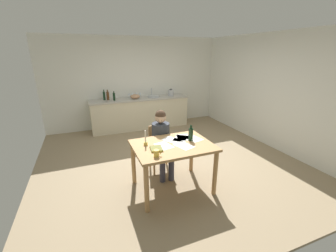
{
  "coord_description": "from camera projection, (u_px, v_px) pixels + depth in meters",
  "views": [
    {
      "loc": [
        -1.54,
        -3.83,
        2.16
      ],
      "look_at": [
        -0.12,
        -0.27,
        0.85
      ],
      "focal_mm": 23.16,
      "sensor_mm": 36.0,
      "label": 1
    }
  ],
  "objects": [
    {
      "name": "wall_right",
      "position": [
        271.0,
        91.0,
        5.1
      ],
      "size": [
        0.12,
        5.2,
        2.6
      ],
      "primitive_type": "cube",
      "color": "silver",
      "rests_on": "ground"
    },
    {
      "name": "ground_plane",
      "position": [
        168.0,
        160.0,
        4.61
      ],
      "size": [
        5.2,
        5.2,
        0.04
      ],
      "primitive_type": "cube",
      "color": "#937F60"
    },
    {
      "name": "wine_glass_back_left",
      "position": [
        132.0,
        94.0,
        6.32
      ],
      "size": [
        0.07,
        0.07,
        0.15
      ],
      "color": "silver",
      "rests_on": "kitchen_counter"
    },
    {
      "name": "chair_at_table",
      "position": [
        160.0,
        146.0,
        4.11
      ],
      "size": [
        0.43,
        0.43,
        0.85
      ],
      "color": "tan",
      "rests_on": "ground"
    },
    {
      "name": "paper_bill",
      "position": [
        181.0,
        138.0,
        3.63
      ],
      "size": [
        0.35,
        0.36,
        0.0
      ],
      "primitive_type": "cube",
      "rotation": [
        0.0,
        0.0,
        -0.67
      ],
      "color": "white",
      "rests_on": "dining_table"
    },
    {
      "name": "coffee_mug",
      "position": [
        157.0,
        153.0,
        2.98
      ],
      "size": [
        0.11,
        0.08,
        0.1
      ],
      "color": "#F2CC4C",
      "rests_on": "dining_table"
    },
    {
      "name": "person_seated",
      "position": [
        162.0,
        139.0,
        3.91
      ],
      "size": [
        0.34,
        0.61,
        1.19
      ],
      "color": "#333842",
      "rests_on": "ground"
    },
    {
      "name": "kitchen_counter",
      "position": [
        140.0,
        113.0,
        6.43
      ],
      "size": [
        2.84,
        0.64,
        0.9
      ],
      "color": "beige",
      "rests_on": "ground"
    },
    {
      "name": "dining_table",
      "position": [
        173.0,
        151.0,
        3.42
      ],
      "size": [
        1.23,
        0.91,
        0.79
      ],
      "color": "tan",
      "rests_on": "ground"
    },
    {
      "name": "paper_receipt",
      "position": [
        184.0,
        146.0,
        3.34
      ],
      "size": [
        0.3,
        0.35,
        0.0
      ],
      "primitive_type": "cube",
      "rotation": [
        0.0,
        0.0,
        0.34
      ],
      "color": "white",
      "rests_on": "dining_table"
    },
    {
      "name": "bottle_wine_red",
      "position": [
        114.0,
        97.0,
        5.93
      ],
      "size": [
        0.06,
        0.06,
        0.26
      ],
      "color": "black",
      "rests_on": "kitchen_counter"
    },
    {
      "name": "wine_glass_near_sink",
      "position": [
        140.0,
        93.0,
        6.4
      ],
      "size": [
        0.07,
        0.07,
        0.15
      ],
      "color": "silver",
      "rests_on": "kitchen_counter"
    },
    {
      "name": "bottle_vinegar",
      "position": [
        108.0,
        96.0,
        5.98
      ],
      "size": [
        0.07,
        0.07,
        0.28
      ],
      "color": "#593319",
      "rests_on": "kitchen_counter"
    },
    {
      "name": "book_magazine",
      "position": [
        156.0,
        149.0,
        3.21
      ],
      "size": [
        0.2,
        0.23,
        0.03
      ],
      "primitive_type": "cube",
      "rotation": [
        0.0,
        0.0,
        -0.15
      ],
      "color": "olive",
      "rests_on": "dining_table"
    },
    {
      "name": "sink_unit",
      "position": [
        153.0,
        96.0,
        6.43
      ],
      "size": [
        0.36,
        0.36,
        0.24
      ],
      "color": "#B2B7BC",
      "rests_on": "kitchen_counter"
    },
    {
      "name": "stovetop_kettle",
      "position": [
        171.0,
        92.0,
        6.6
      ],
      "size": [
        0.18,
        0.18,
        0.22
      ],
      "color": "#B7BABF",
      "rests_on": "kitchen_counter"
    },
    {
      "name": "wine_glass_by_kettle",
      "position": [
        136.0,
        94.0,
        6.36
      ],
      "size": [
        0.07,
        0.07,
        0.15
      ],
      "color": "silver",
      "rests_on": "kitchen_counter"
    },
    {
      "name": "candlestick",
      "position": [
        146.0,
        141.0,
        3.34
      ],
      "size": [
        0.06,
        0.06,
        0.24
      ],
      "color": "gold",
      "rests_on": "dining_table"
    },
    {
      "name": "wall_back",
      "position": [
        136.0,
        83.0,
        6.47
      ],
      "size": [
        5.2,
        0.12,
        2.6
      ],
      "primitive_type": "cube",
      "color": "silver",
      "rests_on": "ground"
    },
    {
      "name": "paper_envelope",
      "position": [
        164.0,
        146.0,
        3.34
      ],
      "size": [
        0.27,
        0.34,
        0.0
      ],
      "primitive_type": "cube",
      "rotation": [
        0.0,
        0.0,
        0.23
      ],
      "color": "white",
      "rests_on": "dining_table"
    },
    {
      "name": "paper_flyer",
      "position": [
        193.0,
        138.0,
        3.62
      ],
      "size": [
        0.28,
        0.34,
        0.0
      ],
      "primitive_type": "cube",
      "rotation": [
        0.0,
        0.0,
        0.24
      ],
      "color": "white",
      "rests_on": "dining_table"
    },
    {
      "name": "wine_glass_back_right",
      "position": [
        129.0,
        94.0,
        6.28
      ],
      "size": [
        0.07,
        0.07,
        0.15
      ],
      "color": "silver",
      "rests_on": "kitchen_counter"
    },
    {
      "name": "paper_notice",
      "position": [
        183.0,
        137.0,
        3.67
      ],
      "size": [
        0.28,
        0.34,
        0.0
      ],
      "primitive_type": "cube",
      "rotation": [
        0.0,
        0.0,
        -0.28
      ],
      "color": "white",
      "rests_on": "dining_table"
    },
    {
      "name": "bottle_oil",
      "position": [
        104.0,
        96.0,
        5.97
      ],
      "size": [
        0.06,
        0.06,
        0.29
      ],
      "color": "black",
      "rests_on": "kitchen_counter"
    },
    {
      "name": "paper_letter",
      "position": [
        172.0,
        140.0,
        3.56
      ],
      "size": [
        0.33,
        0.36,
        0.0
      ],
      "primitive_type": "cube",
      "rotation": [
        0.0,
        0.0,
        0.53
      ],
      "color": "white",
      "rests_on": "dining_table"
    },
    {
      "name": "mixing_bowl",
      "position": [
        135.0,
        96.0,
        6.18
      ],
      "size": [
        0.27,
        0.27,
        0.12
      ],
      "primitive_type": "ellipsoid",
      "color": "tan",
      "rests_on": "kitchen_counter"
    },
    {
      "name": "wine_bottle_on_table",
      "position": [
        191.0,
        134.0,
        3.51
      ],
      "size": [
        0.07,
        0.07,
        0.26
      ],
      "color": "black",
      "rests_on": "dining_table"
    }
  ]
}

